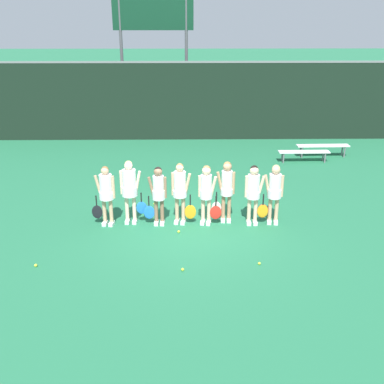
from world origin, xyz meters
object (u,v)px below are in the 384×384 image
(player_0, at_px, (106,191))
(player_1, at_px, (130,187))
(bench_far, at_px, (323,147))
(tennis_ball_3, at_px, (155,204))
(player_6, at_px, (254,190))
(tennis_ball_2, at_px, (179,232))
(tennis_ball_0, at_px, (183,269))
(player_5, at_px, (227,187))
(player_7, at_px, (274,189))
(player_3, at_px, (180,189))
(bench_courtside, at_px, (304,153))
(player_2, at_px, (158,191))
(player_4, at_px, (207,190))
(scoreboard, at_px, (153,22))
(tennis_ball_5, at_px, (259,263))
(tennis_ball_1, at_px, (36,265))
(tennis_ball_4, at_px, (276,205))

(player_0, distance_m, player_1, 0.62)
(bench_far, relative_size, tennis_ball_3, 29.49)
(player_6, distance_m, tennis_ball_2, 2.23)
(player_1, xyz_separation_m, tennis_ball_0, (1.39, -2.48, -1.00))
(player_5, relative_size, player_7, 1.03)
(player_5, bearing_deg, player_3, -171.07)
(bench_courtside, xyz_separation_m, player_2, (-5.20, -5.41, 0.57))
(player_0, height_order, player_4, same)
(player_5, bearing_deg, tennis_ball_0, -110.24)
(scoreboard, bearing_deg, bench_courtside, -41.14)
(player_3, relative_size, tennis_ball_2, 25.14)
(player_1, xyz_separation_m, player_7, (3.78, -0.08, -0.07))
(bench_courtside, bearing_deg, tennis_ball_5, -111.24)
(player_1, height_order, player_3, player_1)
(player_7, bearing_deg, tennis_ball_2, -159.21)
(tennis_ball_1, height_order, tennis_ball_4, tennis_ball_1)
(tennis_ball_1, bearing_deg, player_0, 59.45)
(bench_courtside, distance_m, tennis_ball_4, 4.64)
(scoreboard, bearing_deg, tennis_ball_2, -83.71)
(bench_courtside, bearing_deg, tennis_ball_0, -120.93)
(player_1, distance_m, tennis_ball_3, 1.65)
(tennis_ball_1, bearing_deg, tennis_ball_5, 0.12)
(player_3, bearing_deg, tennis_ball_3, 132.74)
(player_0, relative_size, tennis_ball_0, 24.73)
(scoreboard, distance_m, bench_far, 9.32)
(bench_courtside, bearing_deg, scoreboard, 138.28)
(player_4, bearing_deg, tennis_ball_1, -140.10)
(bench_far, bearing_deg, player_6, -122.10)
(tennis_ball_4, xyz_separation_m, tennis_ball_5, (-1.00, -3.33, -0.00))
(bench_courtside, distance_m, tennis_ball_3, 6.80)
(player_2, relative_size, tennis_ball_5, 24.98)
(player_7, relative_size, tennis_ball_1, 23.57)
(player_0, bearing_deg, bench_courtside, 48.23)
(scoreboard, relative_size, player_1, 3.66)
(tennis_ball_4, bearing_deg, player_6, -125.96)
(player_5, height_order, player_7, player_5)
(player_6, xyz_separation_m, tennis_ball_1, (-5.10, -2.14, -0.93))
(player_0, height_order, tennis_ball_2, player_0)
(player_0, relative_size, player_4, 1.00)
(player_0, relative_size, player_6, 1.00)
(player_4, xyz_separation_m, tennis_ball_5, (1.09, -2.16, -0.92))
(player_0, bearing_deg, player_2, 9.15)
(player_0, xyz_separation_m, tennis_ball_0, (1.99, -2.37, -0.92))
(player_6, relative_size, tennis_ball_5, 25.48)
(scoreboard, xyz_separation_m, tennis_ball_3, (0.49, -9.26, -4.90))
(player_3, bearing_deg, bench_far, 58.17)
(tennis_ball_1, xyz_separation_m, tennis_ball_2, (3.15, 1.63, -0.00))
(player_5, height_order, tennis_ball_5, player_5)
(player_1, height_order, player_4, player_1)
(bench_far, relative_size, player_5, 1.23)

